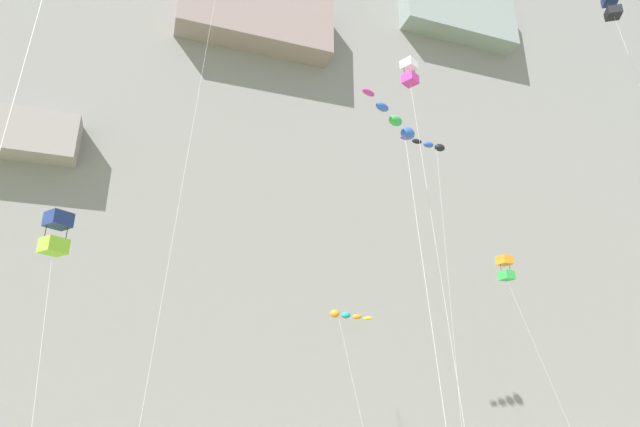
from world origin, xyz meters
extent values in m
cube|color=gray|center=(0.00, 60.91, 37.74)|extent=(180.00, 25.52, 75.47)
cube|color=gray|center=(-19.54, 48.12, 24.81)|extent=(8.35, 4.91, 4.19)
cube|color=gray|center=(0.00, 47.53, 42.89)|extent=(16.88, 4.79, 7.68)
cube|color=gray|center=(26.70, 46.81, 51.69)|extent=(16.30, 2.79, 8.85)
ellipsoid|color=black|center=(14.00, 34.82, 23.31)|extent=(1.04, 0.74, 0.67)
ellipsoid|color=blue|center=(12.83, 34.70, 23.35)|extent=(1.03, 0.62, 0.56)
ellipsoid|color=black|center=(11.67, 34.59, 23.38)|extent=(1.01, 0.50, 0.44)
ellipsoid|color=purple|center=(10.51, 34.47, 23.42)|extent=(1.00, 0.38, 0.32)
cylinder|color=silver|center=(12.45, 32.90, 11.64)|extent=(2.41, 3.78, 23.04)
cube|color=white|center=(4.65, 23.19, 21.40)|extent=(1.03, 1.03, 0.53)
cube|color=#CC3399|center=(4.65, 23.19, 20.42)|extent=(1.03, 1.03, 0.53)
cylinder|color=black|center=(4.99, 23.19, 20.91)|extent=(0.03, 0.03, 1.44)
cylinder|color=black|center=(4.31, 23.19, 20.91)|extent=(0.03, 0.03, 1.44)
cylinder|color=silver|center=(4.01, 20.90, 10.14)|extent=(1.31, 4.59, 20.04)
cube|color=orange|center=(18.76, 34.27, 13.72)|extent=(1.10, 1.10, 0.68)
cube|color=green|center=(18.76, 34.27, 12.46)|extent=(1.10, 1.10, 0.68)
cylinder|color=black|center=(19.20, 34.27, 13.09)|extent=(0.03, 0.03, 1.84)
cylinder|color=black|center=(18.32, 34.27, 13.09)|extent=(0.03, 0.03, 1.84)
cylinder|color=silver|center=(19.63, 32.81, 6.12)|extent=(1.76, 2.94, 12.01)
cube|color=black|center=(21.86, 22.86, 29.84)|extent=(1.32, 1.32, 0.67)
cylinder|color=black|center=(22.29, 22.86, 30.46)|extent=(0.03, 0.03, 1.81)
cylinder|color=black|center=(21.42, 22.86, 30.46)|extent=(0.03, 0.03, 1.81)
ellipsoid|color=orange|center=(5.01, 36.63, 9.10)|extent=(0.78, 0.61, 0.64)
ellipsoid|color=teal|center=(5.87, 36.60, 9.02)|extent=(0.77, 0.50, 0.54)
ellipsoid|color=orange|center=(6.74, 36.58, 8.95)|extent=(0.76, 0.39, 0.43)
ellipsoid|color=yellow|center=(7.61, 36.55, 8.88)|extent=(0.74, 0.29, 0.32)
cylinder|color=silver|center=(5.49, 34.75, 4.52)|extent=(0.46, 3.75, 8.81)
ellipsoid|color=blue|center=(2.33, 19.84, 14.77)|extent=(1.13, 0.99, 0.71)
ellipsoid|color=green|center=(1.42, 19.27, 14.96)|extent=(1.06, 0.90, 0.61)
ellipsoid|color=blue|center=(0.50, 18.70, 15.15)|extent=(0.99, 0.80, 0.51)
ellipsoid|color=#CC3399|center=(-0.41, 18.13, 15.33)|extent=(0.92, 0.70, 0.41)
cylinder|color=silver|center=(1.29, 17.49, 7.40)|extent=(1.54, 4.36, 14.57)
cube|color=navy|center=(-12.98, 29.25, 11.87)|extent=(1.53, 1.53, 0.77)
cube|color=#8CCC33|center=(-12.98, 29.25, 10.46)|extent=(1.53, 1.53, 0.77)
cylinder|color=black|center=(-12.49, 29.25, 11.17)|extent=(0.04, 0.04, 2.07)
cylinder|color=black|center=(-13.48, 29.25, 11.17)|extent=(0.04, 0.04, 2.07)
cylinder|color=silver|center=(-12.28, 26.37, 5.10)|extent=(1.43, 5.78, 9.97)
cylinder|color=silver|center=(-7.05, 26.98, 15.06)|extent=(2.19, 5.70, 29.89)
camera|label=1|loc=(-8.45, 1.20, 3.13)|focal=28.90mm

